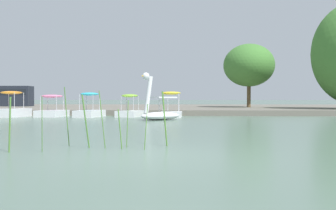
# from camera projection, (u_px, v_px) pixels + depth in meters

# --- Properties ---
(ground_plane) EXTENTS (499.79, 499.79, 0.00)m
(ground_plane) POSITION_uv_depth(u_px,v_px,m) (144.00, 157.00, 8.27)
(ground_plane) COLOR #567060
(shore_bank_far) EXTENTS (157.50, 25.41, 0.37)m
(shore_bank_far) POSITION_uv_depth(u_px,v_px,m) (179.00, 108.00, 39.98)
(shore_bank_far) COLOR #6B665B
(shore_bank_far) RESTS_ON ground_plane
(swan_boat) EXTENTS (2.57, 2.37, 2.51)m
(swan_boat) POSITION_uv_depth(u_px,v_px,m) (159.00, 111.00, 22.16)
(swan_boat) COLOR white
(swan_boat) RESTS_ON ground_plane
(pedal_boat_yellow) EXTENTS (1.34, 2.10, 1.58)m
(pedal_boat_yellow) POSITION_uv_depth(u_px,v_px,m) (171.00, 110.00, 25.58)
(pedal_boat_yellow) COLOR white
(pedal_boat_yellow) RESTS_ON ground_plane
(pedal_boat_lime) EXTENTS (1.63, 2.26, 1.42)m
(pedal_boat_lime) POSITION_uv_depth(u_px,v_px,m) (130.00, 110.00, 25.94)
(pedal_boat_lime) COLOR white
(pedal_boat_lime) RESTS_ON ground_plane
(pedal_boat_cyan) EXTENTS (1.62, 2.51, 1.52)m
(pedal_boat_cyan) POSITION_uv_depth(u_px,v_px,m) (90.00, 110.00, 25.64)
(pedal_boat_cyan) COLOR white
(pedal_boat_cyan) RESTS_ON ground_plane
(pedal_boat_pink) EXTENTS (1.66, 2.33, 1.39)m
(pedal_boat_pink) POSITION_uv_depth(u_px,v_px,m) (52.00, 110.00, 25.98)
(pedal_boat_pink) COLOR white
(pedal_boat_pink) RESTS_ON ground_plane
(pedal_boat_orange) EXTENTS (1.79, 2.56, 1.61)m
(pedal_boat_orange) POSITION_uv_depth(u_px,v_px,m) (12.00, 109.00, 25.84)
(pedal_boat_orange) COLOR white
(pedal_boat_orange) RESTS_ON ground_plane
(tree_sapling_by_fence) EXTENTS (4.55, 5.51, 5.53)m
(tree_sapling_by_fence) POSITION_uv_depth(u_px,v_px,m) (249.00, 65.00, 36.20)
(tree_sapling_by_fence) COLOR brown
(tree_sapling_by_fence) RESTS_ON shore_bank_far
(parked_van) EXTENTS (4.50, 1.96, 1.99)m
(parked_van) POSITION_uv_depth(u_px,v_px,m) (9.00, 95.00, 41.02)
(parked_van) COLOR #1E232D
(parked_van) RESTS_ON shore_bank_far
(reed_clump_foreground) EXTENTS (3.39, 1.42, 1.44)m
(reed_clump_foreground) POSITION_uv_depth(u_px,v_px,m) (97.00, 122.00, 9.59)
(reed_clump_foreground) COLOR #4C7F33
(reed_clump_foreground) RESTS_ON ground_plane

